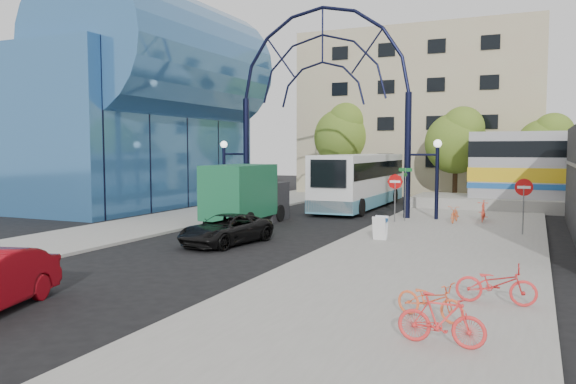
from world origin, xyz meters
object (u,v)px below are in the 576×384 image
at_px(street_name_sign, 405,183).
at_px(tree_north_b, 344,134).
at_px(do_not_enter_sign, 524,193).
at_px(black_suv, 226,229).
at_px(gateway_arch, 322,68).
at_px(bike_far_b, 441,320).
at_px(tree_north_c, 547,144).
at_px(sandwich_board, 380,225).
at_px(bike_far_c, 496,284).
at_px(bike_far_a, 430,300).
at_px(city_bus, 361,180).
at_px(green_truck, 247,195).
at_px(stop_sign, 395,186).
at_px(bike_near_b, 483,211).
at_px(tree_north_a, 458,140).
at_px(bike_near_a, 455,214).

height_order(street_name_sign, tree_north_b, tree_north_b).
xyz_separation_m(do_not_enter_sign, black_suv, (-11.08, -7.00, -1.36)).
xyz_separation_m(gateway_arch, bike_far_b, (9.90, -19.95, -7.93)).
xyz_separation_m(tree_north_b, tree_north_c, (16.00, -2.00, -0.99)).
relative_size(sandwich_board, bike_far_c, 0.52).
height_order(gateway_arch, bike_far_a, gateway_arch).
xyz_separation_m(gateway_arch, black_suv, (-0.08, -11.00, -7.94)).
xyz_separation_m(tree_north_c, city_bus, (-11.32, -8.75, -2.42)).
xyz_separation_m(green_truck, bike_far_a, (11.58, -13.05, -1.00)).
bearing_deg(do_not_enter_sign, city_bus, 137.99).
bearing_deg(tree_north_b, stop_sign, -64.17).
bearing_deg(bike_far_a, black_suv, 72.40).
xyz_separation_m(street_name_sign, bike_far_b, (4.70, -18.55, -1.50)).
bearing_deg(stop_sign, city_bus, 119.09).
xyz_separation_m(do_not_enter_sign, city_bus, (-10.19, 9.18, -0.12)).
relative_size(do_not_enter_sign, green_truck, 0.40).
height_order(gateway_arch, bike_far_b, gateway_arch).
relative_size(street_name_sign, sandwich_board, 2.83).
bearing_deg(green_truck, bike_near_b, 23.97).
height_order(do_not_enter_sign, sandwich_board, do_not_enter_sign).
height_order(stop_sign, city_bus, city_bus).
relative_size(city_bus, bike_near_b, 7.07).
bearing_deg(gateway_arch, bike_far_a, -62.80).
xyz_separation_m(city_bus, bike_far_c, (9.86, -21.60, -1.24)).
xyz_separation_m(sandwich_board, bike_near_b, (3.40, 8.02, -0.07)).
distance_m(tree_north_a, tree_north_b, 10.79).
bearing_deg(stop_sign, bike_far_c, -67.86).
bearing_deg(tree_north_a, do_not_enter_sign, -72.97).
relative_size(do_not_enter_sign, tree_north_c, 0.38).
height_order(street_name_sign, sandwich_board, street_name_sign).
bearing_deg(city_bus, tree_north_c, 37.23).
relative_size(gateway_arch, bike_near_b, 7.44).
relative_size(green_truck, black_suv, 1.41).
bearing_deg(black_suv, green_truck, 119.10).
distance_m(street_name_sign, tree_north_c, 16.95).
relative_size(do_not_enter_sign, bike_far_c, 1.31).
relative_size(street_name_sign, bike_near_a, 1.69).
distance_m(gateway_arch, street_name_sign, 8.38).
relative_size(tree_north_c, bike_far_b, 3.85).
height_order(tree_north_c, bike_far_c, tree_north_c).
bearing_deg(tree_north_a, bike_near_a, -83.03).
height_order(do_not_enter_sign, black_suv, do_not_enter_sign).
bearing_deg(bike_near_b, bike_far_c, -85.18).
xyz_separation_m(stop_sign, bike_near_a, (2.90, 1.04, -1.44)).
height_order(sandwich_board, bike_far_a, sandwich_board).
bearing_deg(city_bus, bike_far_a, -70.35).
bearing_deg(gateway_arch, tree_north_b, 103.68).
bearing_deg(stop_sign, black_suv, -118.46).
height_order(gateway_arch, bike_near_b, gateway_arch).
xyz_separation_m(black_suv, bike_near_b, (9.08, 11.00, 0.06)).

